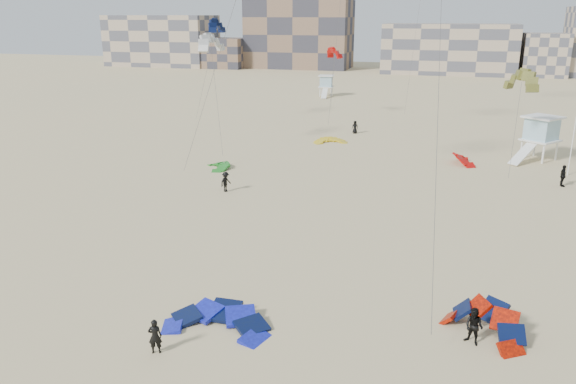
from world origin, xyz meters
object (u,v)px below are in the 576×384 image
(kitesurfer_main, at_px, (155,336))
(lifeguard_tower_near, at_px, (540,138))
(kite_ground_orange, at_px, (483,334))
(kite_ground_blue, at_px, (217,327))

(kitesurfer_main, bearing_deg, lifeguard_tower_near, -136.86)
(kite_ground_orange, height_order, kitesurfer_main, kite_ground_orange)
(kite_ground_blue, relative_size, lifeguard_tower_near, 0.75)
(lifeguard_tower_near, bearing_deg, kitesurfer_main, -77.98)
(lifeguard_tower_near, bearing_deg, kite_ground_orange, -62.33)
(kite_ground_orange, relative_size, kitesurfer_main, 2.44)
(kite_ground_blue, bearing_deg, lifeguard_tower_near, 63.43)
(kite_ground_blue, xyz_separation_m, kite_ground_orange, (11.97, 2.93, 0.00))
(kite_ground_blue, height_order, kitesurfer_main, kitesurfer_main)
(kite_ground_blue, relative_size, kite_ground_orange, 1.27)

